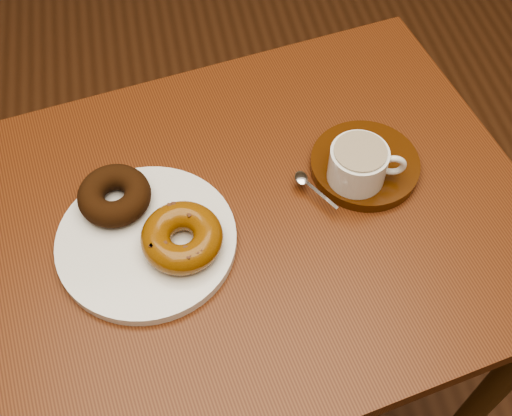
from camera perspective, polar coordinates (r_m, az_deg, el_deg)
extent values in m
cube|color=#5E2D14|center=(0.95, -1.18, -1.43)|extent=(0.95, 0.78, 0.03)
cylinder|color=#432B13|center=(1.34, 19.95, -15.34)|extent=(0.05, 0.05, 0.77)
cylinder|color=#432B13|center=(1.44, -19.50, -5.97)|extent=(0.05, 0.05, 0.77)
cylinder|color=#432B13|center=(1.53, 9.13, 2.82)|extent=(0.05, 0.05, 0.77)
cylinder|color=white|center=(0.92, -9.69, -2.87)|extent=(0.35, 0.35, 0.02)
torus|color=black|center=(0.94, -12.48, 1.09)|extent=(0.13, 0.13, 0.04)
torus|color=brown|center=(0.88, -6.60, -2.62)|extent=(0.14, 0.14, 0.04)
cube|color=#4C2A19|center=(0.87, -4.37, -1.61)|extent=(0.01, 0.00, 0.00)
cube|color=#4C2A19|center=(0.88, -4.63, -0.97)|extent=(0.01, 0.01, 0.00)
cube|color=#4C2A19|center=(0.88, -5.14, -0.46)|extent=(0.01, 0.01, 0.00)
cube|color=#4C2A19|center=(0.89, -5.82, -0.14)|extent=(0.01, 0.01, 0.00)
cube|color=#4C2A19|center=(0.89, -6.61, -0.04)|extent=(0.01, 0.01, 0.00)
cube|color=#4C2A19|center=(0.89, -7.40, -0.17)|extent=(0.01, 0.01, 0.00)
cube|color=#4C2A19|center=(0.89, -8.12, -0.51)|extent=(0.01, 0.01, 0.00)
cube|color=#4C2A19|center=(0.88, -8.67, -1.03)|extent=(0.01, 0.01, 0.00)
cube|color=#4C2A19|center=(0.88, -9.00, -1.68)|extent=(0.01, 0.01, 0.00)
cube|color=#4C2A19|center=(0.87, -9.05, -2.37)|extent=(0.01, 0.00, 0.00)
cube|color=#4C2A19|center=(0.86, -8.82, -3.02)|extent=(0.01, 0.01, 0.00)
cube|color=#4C2A19|center=(0.86, -8.33, -3.56)|extent=(0.01, 0.01, 0.00)
cube|color=#4C2A19|center=(0.85, -7.64, -3.92)|extent=(0.01, 0.01, 0.00)
cube|color=#4C2A19|center=(0.85, -6.82, -4.03)|extent=(0.01, 0.01, 0.00)
cube|color=#4C2A19|center=(0.85, -5.98, -3.90)|extent=(0.01, 0.01, 0.00)
cube|color=#4C2A19|center=(0.85, -5.24, -3.53)|extent=(0.01, 0.01, 0.00)
cube|color=#4C2A19|center=(0.86, -4.69, -2.97)|extent=(0.01, 0.01, 0.00)
cube|color=#4C2A19|center=(0.86, -4.39, -2.30)|extent=(0.01, 0.01, 0.00)
cylinder|color=#3E1D08|center=(1.00, 9.64, 3.81)|extent=(0.22, 0.22, 0.02)
cylinder|color=white|center=(0.95, 9.03, 3.83)|extent=(0.09, 0.09, 0.06)
cylinder|color=brown|center=(0.93, 9.28, 4.98)|extent=(0.08, 0.08, 0.00)
torus|color=white|center=(0.96, 12.07, 3.74)|extent=(0.04, 0.02, 0.04)
ellipsoid|color=silver|center=(0.96, 4.04, 2.68)|extent=(0.02, 0.03, 0.01)
cube|color=silver|center=(0.94, 5.70, 1.26)|extent=(0.04, 0.06, 0.00)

